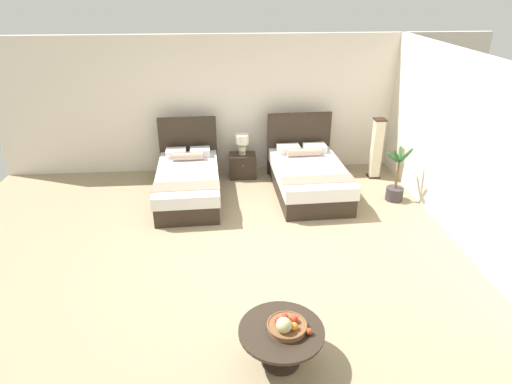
% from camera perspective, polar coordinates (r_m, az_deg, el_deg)
% --- Properties ---
extents(ground_plane, '(9.88, 10.26, 0.02)m').
position_cam_1_polar(ground_plane, '(6.62, 0.21, -7.85)').
color(ground_plane, '#998666').
extents(wall_back, '(9.88, 0.12, 2.75)m').
position_cam_1_polar(wall_back, '(9.12, -1.55, 11.28)').
color(wall_back, silver).
rests_on(wall_back, ground).
extents(wall_side_right, '(0.12, 5.86, 2.75)m').
position_cam_1_polar(wall_side_right, '(7.28, 25.51, 4.91)').
color(wall_side_right, silver).
rests_on(wall_side_right, ground).
extents(bed_near_window, '(1.20, 2.24, 1.23)m').
position_cam_1_polar(bed_near_window, '(8.22, -8.79, 1.39)').
color(bed_near_window, '#30251B').
rests_on(bed_near_window, ground).
extents(bed_near_corner, '(1.34, 2.15, 1.28)m').
position_cam_1_polar(bed_near_corner, '(8.33, 6.78, 2.01)').
color(bed_near_corner, '#30251B').
rests_on(bed_near_corner, ground).
extents(nightstand, '(0.54, 0.41, 0.48)m').
position_cam_1_polar(nightstand, '(8.99, -1.76, 3.45)').
color(nightstand, '#30251B').
rests_on(nightstand, ground).
extents(table_lamp, '(0.27, 0.27, 0.41)m').
position_cam_1_polar(table_lamp, '(8.83, -1.82, 6.51)').
color(table_lamp, beige).
rests_on(table_lamp, nightstand).
extents(coffee_table, '(0.89, 0.89, 0.43)m').
position_cam_1_polar(coffee_table, '(4.78, 3.30, -18.23)').
color(coffee_table, '#30251B').
rests_on(coffee_table, ground).
extents(fruit_bowl, '(0.42, 0.42, 0.21)m').
position_cam_1_polar(fruit_bowl, '(4.67, 3.97, -16.90)').
color(fruit_bowl, brown).
rests_on(fruit_bowl, coffee_table).
extents(loose_apple, '(0.07, 0.07, 0.07)m').
position_cam_1_polar(loose_apple, '(4.67, 6.89, -17.52)').
color(loose_apple, '#BE3D1F').
rests_on(loose_apple, coffee_table).
extents(floor_lamp_corner, '(0.23, 0.23, 1.23)m').
position_cam_1_polar(floor_lamp_corner, '(9.16, 15.36, 5.44)').
color(floor_lamp_corner, '#321D16').
rests_on(floor_lamp_corner, ground).
extents(potted_palm, '(0.47, 0.50, 1.04)m').
position_cam_1_polar(potted_palm, '(8.40, 17.63, 0.74)').
color(potted_palm, '#3E3538').
rests_on(potted_palm, ground).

